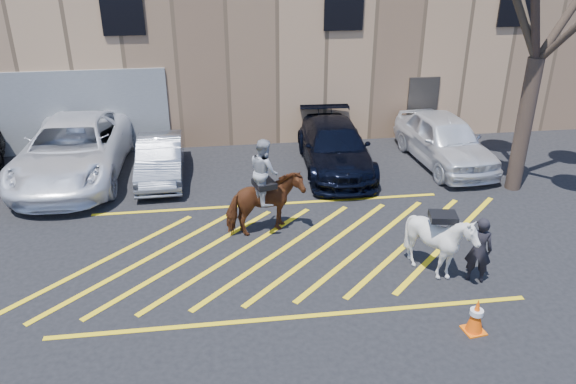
{
  "coord_description": "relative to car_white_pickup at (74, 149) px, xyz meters",
  "views": [
    {
      "loc": [
        -1.34,
        -11.59,
        6.92
      ],
      "look_at": [
        0.26,
        0.2,
        1.3
      ],
      "focal_mm": 35.0,
      "sensor_mm": 36.0,
      "label": 1
    }
  ],
  "objects": [
    {
      "name": "warehouse",
      "position": [
        5.61,
        7.04,
        2.78
      ],
      "size": [
        32.42,
        10.2,
        7.3
      ],
      "color": "tan",
      "rests_on": "ground"
    },
    {
      "name": "handler",
      "position": [
        9.64,
        -6.98,
        -0.11
      ],
      "size": [
        0.65,
        0.56,
        1.52
      ],
      "primitive_type": "imported",
      "rotation": [
        0.0,
        0.0,
        2.72
      ],
      "color": "black",
      "rests_on": "ground"
    },
    {
      "name": "traffic_cone",
      "position": [
        8.9,
        -8.61,
        -0.5
      ],
      "size": [
        0.43,
        0.43,
        0.73
      ],
      "color": "#F9610A",
      "rests_on": "ground"
    },
    {
      "name": "car_blue_suv",
      "position": [
        7.94,
        -0.46,
        -0.15
      ],
      "size": [
        2.23,
        5.02,
        1.43
      ],
      "primitive_type": "imported",
      "rotation": [
        0.0,
        0.0,
        -0.05
      ],
      "color": "black",
      "rests_on": "ground"
    },
    {
      "name": "car_white_suv",
      "position": [
        11.49,
        -0.48,
        -0.08
      ],
      "size": [
        2.24,
        4.79,
        1.59
      ],
      "primitive_type": "imported",
      "rotation": [
        0.0,
        0.0,
        0.08
      ],
      "color": "white",
      "rests_on": "ground"
    },
    {
      "name": "ground",
      "position": [
        5.62,
        -4.95,
        -0.87
      ],
      "size": [
        90.0,
        90.0,
        0.0
      ],
      "primitive_type": "plane",
      "color": "black",
      "rests_on": "ground"
    },
    {
      "name": "hatching_zone",
      "position": [
        5.62,
        -5.25,
        -0.86
      ],
      "size": [
        12.6,
        5.12,
        0.01
      ],
      "color": "yellow",
      "rests_on": "ground"
    },
    {
      "name": "saddled_white",
      "position": [
        8.9,
        -6.68,
        -0.06
      ],
      "size": [
        1.55,
        1.68,
        1.61
      ],
      "color": "silver",
      "rests_on": "ground"
    },
    {
      "name": "car_silver_sedan",
      "position": [
        2.57,
        -0.46,
        -0.25
      ],
      "size": [
        1.41,
        3.8,
        1.24
      ],
      "primitive_type": "imported",
      "rotation": [
        0.0,
        0.0,
        0.02
      ],
      "color": "gray",
      "rests_on": "ground"
    },
    {
      "name": "mounted_bay",
      "position": [
        5.36,
        -4.3,
        0.13
      ],
      "size": [
        2.04,
        1.35,
        2.47
      ],
      "color": "#5A3015",
      "rests_on": "ground"
    },
    {
      "name": "car_white_pickup",
      "position": [
        0.0,
        0.0,
        0.0
      ],
      "size": [
        3.04,
        6.33,
        1.74
      ],
      "primitive_type": "imported",
      "rotation": [
        0.0,
        0.0,
        -0.02
      ],
      "color": "white",
      "rests_on": "ground"
    }
  ]
}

